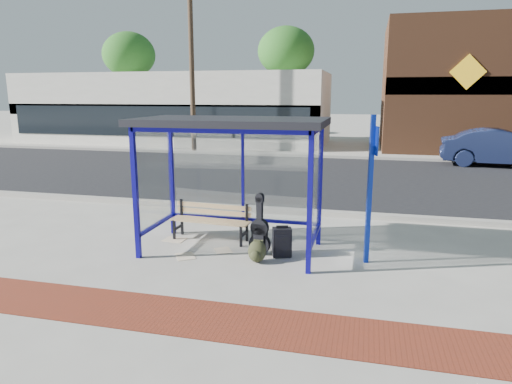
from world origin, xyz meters
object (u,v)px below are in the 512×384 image
(parked_car, at_px, (501,148))
(backpack, at_px, (257,252))
(suitcase, at_px, (282,242))
(guitar_bag, at_px, (260,233))
(bench, at_px, (211,219))

(parked_car, bearing_deg, backpack, 157.50)
(suitcase, distance_m, parked_car, 13.92)
(guitar_bag, relative_size, backpack, 2.75)
(suitcase, relative_size, parked_car, 0.13)
(bench, bearing_deg, parked_car, 59.62)
(suitcase, height_order, parked_car, parked_car)
(bench, height_order, guitar_bag, guitar_bag)
(bench, distance_m, backpack, 1.56)
(bench, relative_size, guitar_bag, 1.52)
(bench, relative_size, suitcase, 2.82)
(guitar_bag, relative_size, parked_car, 0.23)
(bench, distance_m, guitar_bag, 1.28)
(guitar_bag, distance_m, backpack, 0.45)
(backpack, xyz_separation_m, parked_car, (6.91, 12.65, 0.56))
(bench, xyz_separation_m, parked_car, (8.08, 11.65, 0.32))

